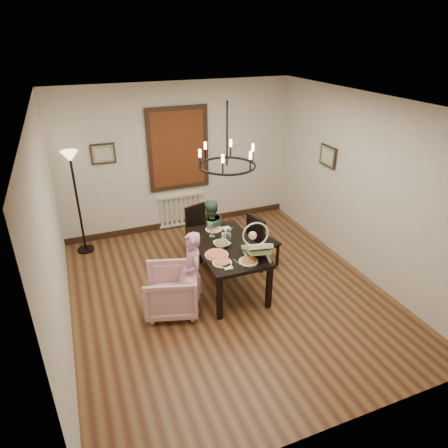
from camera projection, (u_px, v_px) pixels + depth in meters
room_shell at (219, 199)px, 5.75m from camera, size 4.51×5.00×2.81m
dining_table at (227, 250)px, 5.96m from camera, size 0.89×1.55×0.72m
chair_far at (202, 233)px, 6.82m from camera, size 0.52×0.52×0.93m
chair_right at (264, 240)px, 6.58m from camera, size 0.51×0.51×0.95m
armchair at (171, 291)px, 5.56m from camera, size 0.90×0.89×0.66m
elderly_woman at (192, 279)px, 5.50m from camera, size 0.25×0.38×1.01m
seated_man at (210, 238)px, 6.63m from camera, size 0.52×0.43×0.96m
baby_bouncer at (257, 245)px, 5.56m from camera, size 0.50×0.61×0.35m
salad_bowl at (221, 244)px, 5.89m from camera, size 0.28×0.28×0.07m
pizza_platter at (217, 254)px, 5.65m from camera, size 0.34×0.34×0.04m
drinking_glass at (229, 238)px, 5.97m from camera, size 0.08×0.08×0.16m
window_blinds at (178, 149)px, 7.41m from camera, size 1.00×0.03×1.40m
radiator at (181, 210)px, 7.98m from camera, size 0.92×0.12×0.62m
picture_back at (103, 154)px, 6.95m from camera, size 0.42×0.03×0.36m
picture_right at (328, 156)px, 6.82m from camera, size 0.03×0.42×0.36m
floor_lamp at (78, 205)px, 6.83m from camera, size 0.30×0.30×1.80m
chandelier at (227, 166)px, 5.38m from camera, size 0.80×0.80×0.04m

